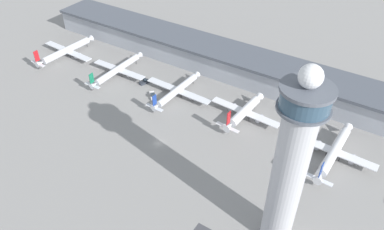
{
  "coord_description": "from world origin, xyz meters",
  "views": [
    {
      "loc": [
        79.7,
        -96.43,
        114.08
      ],
      "look_at": [
        8.46,
        14.65,
        10.12
      ],
      "focal_mm": 35.0,
      "sensor_mm": 36.0,
      "label": 1
    }
  ],
  "objects_px": {
    "airplane_gate_delta": "(244,112)",
    "service_truck_baggage": "(300,169)",
    "airplane_gate_alpha": "(66,51)",
    "airplane_gate_echo": "(334,152)",
    "service_truck_catering": "(153,96)",
    "service_truck_fuel": "(145,82)",
    "airplane_gate_charlie": "(177,90)",
    "airplane_gate_bravo": "(118,70)",
    "control_tower": "(290,165)"
  },
  "relations": [
    {
      "from": "airplane_gate_alpha",
      "to": "airplane_gate_echo",
      "type": "bearing_deg",
      "value": -0.2
    },
    {
      "from": "control_tower",
      "to": "service_truck_baggage",
      "type": "xyz_separation_m",
      "value": [
        -3.16,
        33.61,
        -33.23
      ]
    },
    {
      "from": "airplane_gate_delta",
      "to": "service_truck_fuel",
      "type": "distance_m",
      "value": 60.17
    },
    {
      "from": "airplane_gate_bravo",
      "to": "service_truck_catering",
      "type": "distance_m",
      "value": 30.17
    },
    {
      "from": "service_truck_baggage",
      "to": "control_tower",
      "type": "bearing_deg",
      "value": -84.63
    },
    {
      "from": "control_tower",
      "to": "airplane_gate_echo",
      "type": "distance_m",
      "value": 57.0
    },
    {
      "from": "control_tower",
      "to": "airplane_gate_bravo",
      "type": "height_order",
      "value": "control_tower"
    },
    {
      "from": "service_truck_catering",
      "to": "airplane_gate_bravo",
      "type": "bearing_deg",
      "value": 167.84
    },
    {
      "from": "service_truck_fuel",
      "to": "service_truck_baggage",
      "type": "distance_m",
      "value": 96.44
    },
    {
      "from": "airplane_gate_echo",
      "to": "service_truck_catering",
      "type": "distance_m",
      "value": 92.76
    },
    {
      "from": "airplane_gate_delta",
      "to": "airplane_gate_echo",
      "type": "height_order",
      "value": "airplane_gate_delta"
    },
    {
      "from": "airplane_gate_alpha",
      "to": "airplane_gate_echo",
      "type": "height_order",
      "value": "airplane_gate_echo"
    },
    {
      "from": "control_tower",
      "to": "airplane_gate_alpha",
      "type": "distance_m",
      "value": 166.85
    },
    {
      "from": "service_truck_catering",
      "to": "service_truck_fuel",
      "type": "height_order",
      "value": "service_truck_catering"
    },
    {
      "from": "airplane_gate_alpha",
      "to": "service_truck_catering",
      "type": "height_order",
      "value": "airplane_gate_alpha"
    },
    {
      "from": "service_truck_catering",
      "to": "service_truck_fuel",
      "type": "distance_m",
      "value": 14.25
    },
    {
      "from": "airplane_gate_alpha",
      "to": "airplane_gate_charlie",
      "type": "height_order",
      "value": "airplane_gate_alpha"
    },
    {
      "from": "airplane_gate_alpha",
      "to": "service_truck_baggage",
      "type": "xyz_separation_m",
      "value": [
        153.6,
        -14.89,
        -3.01
      ]
    },
    {
      "from": "airplane_gate_bravo",
      "to": "service_truck_catering",
      "type": "height_order",
      "value": "airplane_gate_bravo"
    },
    {
      "from": "airplane_gate_delta",
      "to": "service_truck_baggage",
      "type": "relative_size",
      "value": 4.53
    },
    {
      "from": "service_truck_baggage",
      "to": "service_truck_catering",
      "type": "bearing_deg",
      "value": 173.9
    },
    {
      "from": "airplane_gate_echo",
      "to": "airplane_gate_charlie",
      "type": "bearing_deg",
      "value": 178.44
    },
    {
      "from": "airplane_gate_echo",
      "to": "service_truck_baggage",
      "type": "height_order",
      "value": "airplane_gate_echo"
    },
    {
      "from": "control_tower",
      "to": "service_truck_baggage",
      "type": "height_order",
      "value": "control_tower"
    },
    {
      "from": "airplane_gate_echo",
      "to": "service_truck_fuel",
      "type": "xyz_separation_m",
      "value": [
        -104.32,
        2.57,
        -3.15
      ]
    },
    {
      "from": "control_tower",
      "to": "service_truck_fuel",
      "type": "bearing_deg",
      "value": 152.75
    },
    {
      "from": "control_tower",
      "to": "airplane_gate_charlie",
      "type": "distance_m",
      "value": 95.99
    },
    {
      "from": "airplane_gate_alpha",
      "to": "airplane_gate_charlie",
      "type": "relative_size",
      "value": 1.08
    },
    {
      "from": "airplane_gate_alpha",
      "to": "service_truck_baggage",
      "type": "relative_size",
      "value": 5.23
    },
    {
      "from": "airplane_gate_bravo",
      "to": "service_truck_baggage",
      "type": "height_order",
      "value": "airplane_gate_bravo"
    },
    {
      "from": "service_truck_fuel",
      "to": "airplane_gate_delta",
      "type": "bearing_deg",
      "value": 1.37
    },
    {
      "from": "service_truck_catering",
      "to": "service_truck_baggage",
      "type": "xyz_separation_m",
      "value": [
        83.16,
        -8.88,
        0.11
      ]
    },
    {
      "from": "airplane_gate_delta",
      "to": "service_truck_fuel",
      "type": "xyz_separation_m",
      "value": [
        -60.06,
        -1.44,
        -3.42
      ]
    },
    {
      "from": "airplane_gate_charlie",
      "to": "service_truck_fuel",
      "type": "height_order",
      "value": "airplane_gate_charlie"
    },
    {
      "from": "airplane_gate_charlie",
      "to": "airplane_gate_echo",
      "type": "height_order",
      "value": "airplane_gate_echo"
    },
    {
      "from": "service_truck_catering",
      "to": "airplane_gate_charlie",
      "type": "bearing_deg",
      "value": 36.45
    },
    {
      "from": "service_truck_catering",
      "to": "service_truck_baggage",
      "type": "distance_m",
      "value": 83.64
    },
    {
      "from": "service_truck_catering",
      "to": "airplane_gate_echo",
      "type": "bearing_deg",
      "value": 3.37
    },
    {
      "from": "service_truck_fuel",
      "to": "service_truck_catering",
      "type": "bearing_deg",
      "value": -34.27
    },
    {
      "from": "service_truck_baggage",
      "to": "service_truck_fuel",
      "type": "bearing_deg",
      "value": 169.9
    },
    {
      "from": "airplane_gate_bravo",
      "to": "airplane_gate_echo",
      "type": "height_order",
      "value": "airplane_gate_echo"
    },
    {
      "from": "airplane_gate_echo",
      "to": "control_tower",
      "type": "bearing_deg",
      "value": -97.4
    },
    {
      "from": "control_tower",
      "to": "airplane_gate_bravo",
      "type": "xyz_separation_m",
      "value": [
        -115.67,
        48.82,
        -30.27
      ]
    },
    {
      "from": "airplane_gate_delta",
      "to": "service_truck_catering",
      "type": "xyz_separation_m",
      "value": [
        -48.28,
        -9.46,
        -3.41
      ]
    },
    {
      "from": "airplane_gate_charlie",
      "to": "service_truck_catering",
      "type": "height_order",
      "value": "airplane_gate_charlie"
    },
    {
      "from": "airplane_gate_delta",
      "to": "service_truck_baggage",
      "type": "distance_m",
      "value": 39.55
    },
    {
      "from": "airplane_gate_bravo",
      "to": "airplane_gate_delta",
      "type": "distance_m",
      "value": 77.69
    },
    {
      "from": "airplane_gate_echo",
      "to": "service_truck_fuel",
      "type": "relative_size",
      "value": 6.54
    },
    {
      "from": "control_tower",
      "to": "airplane_gate_bravo",
      "type": "distance_m",
      "value": 129.14
    },
    {
      "from": "airplane_gate_echo",
      "to": "service_truck_catering",
      "type": "xyz_separation_m",
      "value": [
        -92.54,
        -5.45,
        -3.14
      ]
    }
  ]
}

